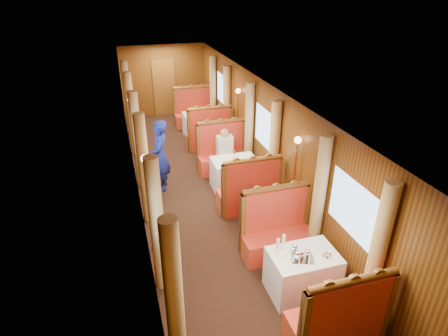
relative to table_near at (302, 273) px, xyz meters
name	(u,v)px	position (x,y,z in m)	size (l,w,h in m)	color
floor	(204,192)	(-0.75, 3.50, -0.38)	(3.00, 12.00, 0.01)	black
ceiling	(201,89)	(-0.75, 3.50, 2.12)	(3.00, 12.00, 0.01)	silver
wall_far	(164,81)	(-0.75, 9.50, 0.88)	(3.00, 2.50, 0.01)	brown
wall_left	(134,152)	(-2.25, 3.50, 0.88)	(12.00, 2.50, 0.01)	brown
wall_right	(265,137)	(0.75, 3.50, 0.88)	(12.00, 2.50, 0.01)	brown
doorway_far	(164,88)	(-0.75, 9.47, 0.62)	(0.80, 0.04, 2.00)	brown
table_near	(302,273)	(0.00, 0.00, 0.00)	(1.05, 0.72, 0.75)	white
banquette_near_fwd	(337,321)	(0.00, -1.01, 0.05)	(1.30, 0.55, 1.34)	#AE131A
banquette_near_aft	(277,233)	(0.00, 1.01, 0.05)	(1.30, 0.55, 1.34)	#AE131A
table_mid	(234,174)	(0.00, 3.50, 0.00)	(1.05, 0.72, 0.75)	white
banquette_mid_fwd	(249,193)	(0.00, 2.49, 0.05)	(1.30, 0.55, 1.34)	#AE131A
banquette_mid_aft	(223,155)	(0.00, 4.51, 0.05)	(1.30, 0.55, 1.34)	#AE131A
table_far	(201,125)	(0.00, 7.00, 0.00)	(1.05, 0.72, 0.75)	white
banquette_far_fwd	(209,135)	(0.00, 5.99, 0.05)	(1.30, 0.55, 1.34)	#AE131A
banquette_far_aft	(194,113)	(0.00, 8.01, 0.05)	(1.30, 0.55, 1.34)	#AE131A
tea_tray	(302,259)	(-0.08, -0.09, 0.38)	(0.34, 0.26, 0.01)	silver
teapot_left	(297,257)	(-0.17, -0.09, 0.44)	(0.16, 0.12, 0.13)	silver
teapot_right	(307,255)	(-0.01, -0.09, 0.44)	(0.15, 0.11, 0.12)	silver
teapot_back	(295,250)	(-0.13, 0.08, 0.44)	(0.16, 0.12, 0.13)	silver
fruit_plate	(327,256)	(0.30, -0.14, 0.39)	(0.23, 0.23, 0.05)	white
cup_inboard	(278,248)	(-0.39, 0.15, 0.48)	(0.08, 0.08, 0.26)	white
cup_outboard	(283,243)	(-0.26, 0.22, 0.48)	(0.08, 0.08, 0.26)	white
rose_vase_mid	(234,153)	(-0.01, 3.52, 0.55)	(0.06, 0.06, 0.36)	silver
rose_vase_far	(201,108)	(0.03, 7.00, 0.55)	(0.06, 0.06, 0.36)	silver
window_left_near	(155,244)	(-2.24, 0.00, 1.07)	(1.20, 0.90, 0.01)	#87ADDD
curtain_left_near_a	(175,302)	(-2.13, -0.78, 0.80)	(0.22, 0.22, 2.35)	tan
curtain_left_near_b	(157,226)	(-2.13, 0.78, 0.80)	(0.22, 0.22, 2.35)	tan
window_right_near	(353,209)	(0.74, 0.00, 1.07)	(1.20, 0.90, 0.01)	#87ADDD
curtain_right_near_a	(376,258)	(0.63, -0.78, 0.80)	(0.22, 0.22, 2.35)	tan
curtain_right_near_b	(319,199)	(0.63, 0.78, 0.80)	(0.22, 0.22, 2.35)	tan
window_left_mid	(134,143)	(-2.24, 3.50, 1.07)	(1.20, 0.90, 0.01)	#87ADDD
curtain_left_mid_a	(144,170)	(-2.13, 2.72, 0.80)	(0.22, 0.22, 2.35)	tan
curtain_left_mid_b	(137,141)	(-2.13, 4.28, 0.80)	(0.22, 0.22, 2.35)	tan
window_right_mid	(265,129)	(0.74, 3.50, 1.07)	(1.20, 0.90, 0.01)	#87ADDD
curtain_right_mid_a	(274,154)	(0.63, 2.72, 0.80)	(0.22, 0.22, 2.35)	tan
curtain_right_mid_b	(249,129)	(0.63, 4.28, 0.80)	(0.22, 0.22, 2.35)	tan
window_left_far	(125,97)	(-2.24, 7.00, 1.07)	(1.20, 0.90, 0.01)	#87ADDD
curtain_left_far_a	(131,115)	(-2.13, 6.22, 0.80)	(0.22, 0.22, 2.35)	tan
curtain_left_far_b	(128,99)	(-2.13, 7.78, 0.80)	(0.22, 0.22, 2.35)	tan
window_right_far	(223,90)	(0.74, 7.00, 1.07)	(1.20, 0.90, 0.01)	#87ADDD
curtain_right_far_a	(227,106)	(0.63, 6.22, 0.80)	(0.22, 0.22, 2.35)	tan
curtain_right_far_b	(213,92)	(0.63, 7.78, 0.80)	(0.22, 0.22, 2.35)	tan
sconce_left_fore	(148,185)	(-2.15, 1.75, 1.01)	(0.14, 0.14, 1.95)	#BF8C3F
sconce_right_fore	(296,164)	(0.65, 1.75, 1.01)	(0.14, 0.14, 1.95)	#BF8C3F
sconce_left_aft	(132,119)	(-2.15, 5.25, 1.01)	(0.14, 0.14, 1.95)	#BF8C3F
sconce_right_aft	(238,109)	(0.65, 5.25, 1.01)	(0.14, 0.14, 1.95)	#BF8C3F
steward	(160,156)	(-1.67, 3.97, 0.49)	(0.63, 0.41, 1.72)	navy
passenger	(225,147)	(0.00, 4.30, 0.37)	(0.40, 0.44, 0.76)	beige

